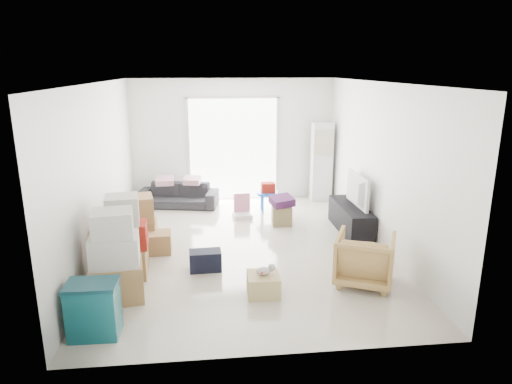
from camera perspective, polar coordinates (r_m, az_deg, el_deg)
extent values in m
cube|color=beige|center=(7.77, -1.36, -7.73)|extent=(4.50, 6.00, 0.24)
cube|color=white|center=(7.15, -1.52, 14.48)|extent=(4.50, 6.00, 0.24)
cube|color=white|center=(10.39, -2.91, 6.59)|extent=(4.50, 0.24, 2.70)
cube|color=white|center=(4.35, 2.08, -5.92)|extent=(4.50, 0.24, 2.70)
cube|color=white|center=(7.51, -19.77, 2.31)|extent=(0.24, 6.00, 2.70)
cube|color=white|center=(7.88, 16.03, 3.20)|extent=(0.24, 6.00, 2.70)
cube|color=white|center=(10.28, -2.85, 5.37)|extent=(2.00, 0.01, 2.30)
cube|color=silver|center=(10.26, -8.45, 5.20)|extent=(0.06, 0.04, 2.30)
cube|color=silver|center=(10.38, 2.70, 5.47)|extent=(0.06, 0.04, 2.30)
cube|color=silver|center=(10.14, -2.93, 11.78)|extent=(2.10, 0.04, 0.06)
cube|color=silver|center=(10.31, 8.19, 3.71)|extent=(0.45, 0.30, 1.75)
cube|color=black|center=(8.56, 11.75, -3.23)|extent=(0.44, 1.48, 0.49)
imported|color=black|center=(8.47, 11.87, -1.23)|extent=(0.61, 1.03, 0.13)
imported|color=#28272D|center=(9.99, -9.72, 0.06)|extent=(1.75, 0.80, 0.66)
cube|color=#B98795|center=(9.90, -11.39, 2.16)|extent=(0.40, 0.33, 0.12)
cube|color=#B98795|center=(9.86, -8.01, 2.23)|extent=(0.37, 0.32, 0.11)
imported|color=tan|center=(6.54, 13.46, -7.86)|extent=(1.00, 0.98, 0.79)
cube|color=#10525B|center=(5.63, -19.46, -15.18)|extent=(0.55, 0.39, 0.30)
cube|color=#10525B|center=(5.48, -19.75, -12.45)|extent=(0.55, 0.39, 0.30)
cube|color=#0C333D|center=(5.41, -19.91, -10.84)|extent=(0.57, 0.40, 0.04)
cube|color=olive|center=(6.29, -16.95, -10.61)|extent=(0.73, 0.64, 0.49)
cube|color=silver|center=(6.11, -17.26, -6.91)|extent=(0.65, 0.55, 0.38)
cube|color=silver|center=(5.99, -17.53, -3.76)|extent=(0.55, 0.50, 0.33)
cube|color=olive|center=(6.94, -15.89, -8.31)|extent=(0.62, 0.62, 0.43)
cube|color=#A42214|center=(6.82, -16.08, -5.92)|extent=(0.67, 0.46, 0.19)
cube|color=#A42214|center=(6.76, -16.19, -4.48)|extent=(0.65, 0.45, 0.17)
cube|color=silver|center=(6.67, -16.37, -2.15)|extent=(0.50, 0.49, 0.41)
cube|color=olive|center=(7.98, -14.38, -5.07)|extent=(0.58, 0.48, 0.42)
cube|color=olive|center=(7.84, -14.58, -2.10)|extent=(0.58, 0.58, 0.45)
cube|color=olive|center=(7.64, -12.08, -6.17)|extent=(0.42, 0.42, 0.34)
cube|color=black|center=(6.89, -6.34, -8.51)|extent=(0.48, 0.30, 0.30)
cube|color=olive|center=(8.77, 3.22, -2.91)|extent=(0.38, 0.38, 0.37)
cube|color=#411B44|center=(8.70, 3.25, -1.33)|extent=(0.48, 0.48, 0.14)
cylinder|color=blue|center=(9.47, 1.50, -0.14)|extent=(0.49, 0.49, 0.04)
cylinder|color=blue|center=(9.66, 2.11, -1.12)|extent=(0.04, 0.04, 0.38)
cylinder|color=blue|center=(9.63, 0.68, -1.17)|extent=(0.04, 0.04, 0.38)
cylinder|color=blue|center=(9.40, 0.86, -1.59)|extent=(0.04, 0.04, 0.38)
cylinder|color=blue|center=(9.43, 2.33, -1.54)|extent=(0.04, 0.04, 0.38)
cube|color=#A42214|center=(9.44, 1.51, 0.56)|extent=(0.28, 0.22, 0.20)
cube|color=silver|center=(9.18, -1.70, -2.97)|extent=(0.39, 0.36, 0.09)
cube|color=pink|center=(9.23, -1.78, -1.32)|extent=(0.33, 0.09, 0.39)
cube|color=tan|center=(6.18, 0.93, -11.47)|extent=(0.43, 0.43, 0.28)
ellipsoid|color=#B2ADA8|center=(6.09, 0.93, -9.85)|extent=(0.20, 0.14, 0.11)
cube|color=red|center=(6.09, 0.93, -9.81)|extent=(0.16, 0.15, 0.03)
sphere|color=#B2ADA8|center=(6.12, 1.96, -9.44)|extent=(0.10, 0.10, 0.10)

